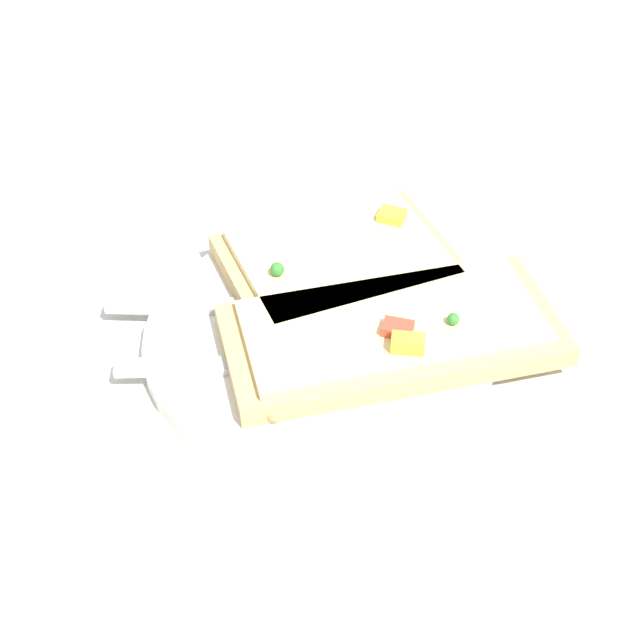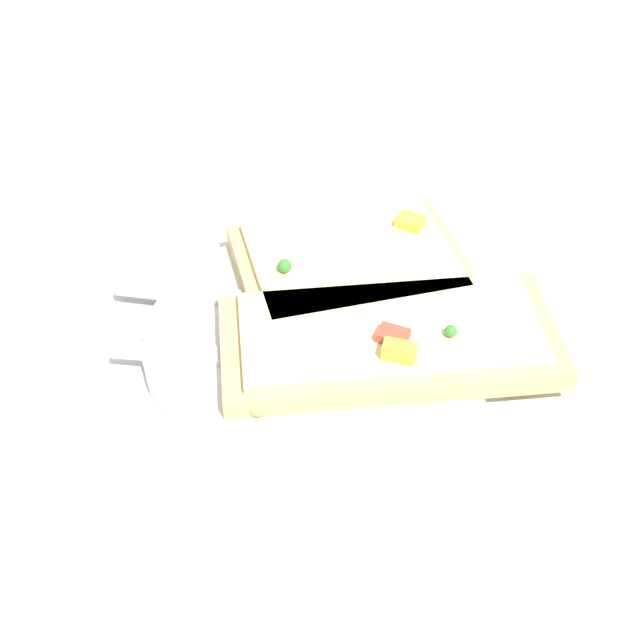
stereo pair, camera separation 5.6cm
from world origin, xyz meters
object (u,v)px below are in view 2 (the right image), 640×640
at_px(fork, 306,363).
at_px(knife, 238,301).
at_px(pizza_slice_main, 390,339).
at_px(plate, 320,338).
at_px(pizza_slice_corner, 349,264).

height_order(fork, knife, knife).
xyz_separation_m(fork, pizza_slice_main, (0.04, 0.03, 0.01)).
xyz_separation_m(plate, pizza_slice_main, (0.05, 0.00, 0.02)).
height_order(knife, pizza_slice_main, pizza_slice_main).
bearing_deg(fork, pizza_slice_main, 21.45).
relative_size(plate, fork, 1.06).
xyz_separation_m(plate, fork, (0.00, -0.03, 0.01)).
bearing_deg(fork, pizza_slice_corner, 78.32).
distance_m(plate, pizza_slice_main, 0.05).
distance_m(fork, pizza_slice_main, 0.05).
distance_m(fork, knife, 0.07).
distance_m(plate, pizza_slice_corner, 0.06).
bearing_deg(knife, pizza_slice_corner, 32.28).
xyz_separation_m(fork, knife, (-0.06, 0.04, -0.00)).
height_order(fork, pizza_slice_corner, pizza_slice_corner).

